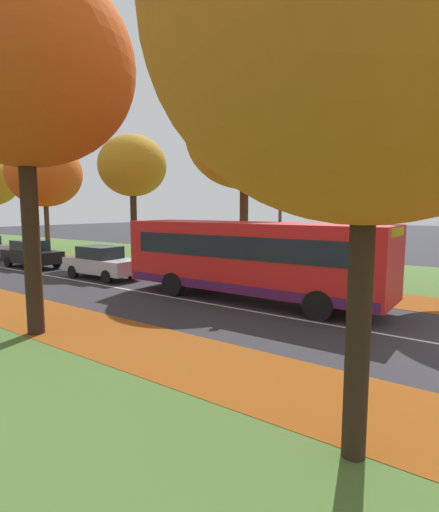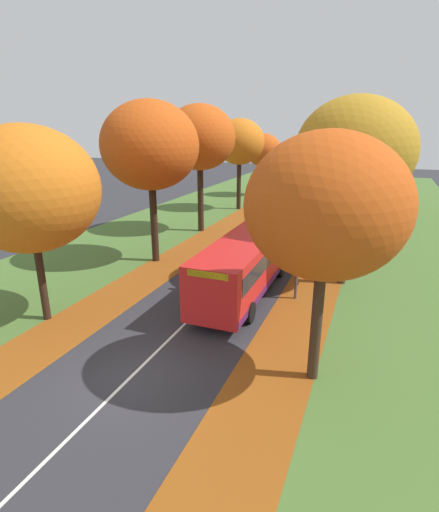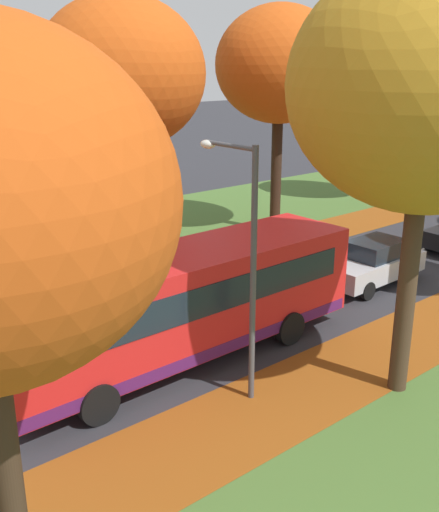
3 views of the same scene
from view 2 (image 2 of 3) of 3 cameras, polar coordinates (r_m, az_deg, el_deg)
ground_plane at (r=14.97m, az=-12.45°, el=-16.43°), size 160.00×160.00×0.00m
grass_verge_left at (r=35.26m, az=-6.90°, el=4.29°), size 12.00×90.00×0.01m
leaf_litter_left at (r=28.08m, az=-4.45°, el=0.76°), size 2.80×60.00×0.00m
grass_verge_right at (r=31.21m, az=24.35°, el=0.93°), size 12.00×90.00×0.01m
leaf_litter_right at (r=25.57m, az=14.42°, el=-1.56°), size 2.80×60.00×0.00m
road_centre_line at (r=32.00m, az=7.77°, el=2.82°), size 0.12×80.00×0.01m
tree_left_nearest at (r=18.37m, az=-25.64°, el=8.54°), size 5.82×5.82×8.51m
tree_left_near at (r=25.00m, az=-9.89°, el=15.22°), size 5.87×5.87×9.88m
tree_left_mid at (r=32.42m, az=-2.85°, el=16.50°), size 5.59×5.59×10.00m
tree_left_far at (r=41.58m, az=2.87°, el=15.95°), size 5.00×5.00×9.07m
tree_left_distant at (r=50.40m, az=6.25°, el=14.80°), size 4.34×4.34×7.48m
tree_right_nearest at (r=12.64m, az=15.01°, el=6.79°), size 5.04×5.04×8.33m
tree_right_near at (r=21.88m, az=18.73°, el=13.99°), size 5.99×5.99×9.87m
tree_right_mid at (r=30.31m, az=19.86°, el=12.89°), size 4.28×4.28×8.12m
tree_right_far at (r=40.06m, az=20.38°, el=13.91°), size 5.63×5.63×8.71m
tree_right_distant at (r=49.12m, az=20.69°, el=14.53°), size 5.57×5.57×8.73m
streetlamp_right at (r=19.64m, az=10.44°, el=4.15°), size 1.89×0.28×6.00m
bus at (r=20.65m, az=3.89°, el=-0.78°), size 2.73×10.42×2.98m
car_silver_lead at (r=28.90m, az=8.69°, el=2.77°), size 1.83×4.23×1.62m
car_black_following at (r=35.09m, az=11.09°, el=5.37°), size 1.81×4.21×1.62m
car_white_third_in_line at (r=41.31m, az=13.15°, el=7.15°), size 1.83×4.22×1.62m
car_red_fourth_in_line at (r=46.69m, az=14.26°, el=8.30°), size 1.92×4.27×1.62m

